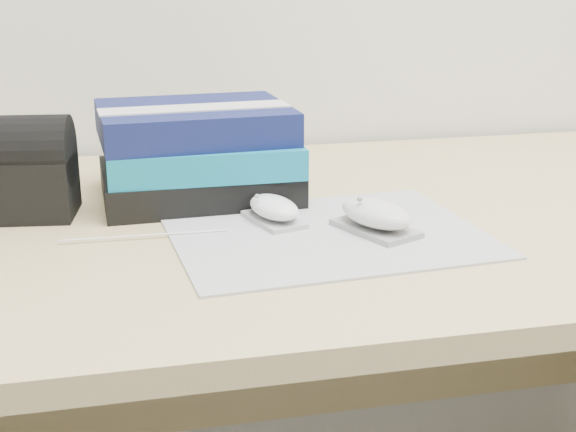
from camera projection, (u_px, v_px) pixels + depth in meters
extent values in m
cube|color=tan|center=(319.00, 221.00, 1.11)|extent=(1.60, 0.80, 0.03)
cube|color=tan|center=(267.00, 338.00, 1.57)|extent=(1.52, 0.03, 0.35)
cube|color=#919299|center=(327.00, 234.00, 1.00)|extent=(0.40, 0.33, 0.00)
cube|color=#B0B0B3|center=(274.00, 220.00, 1.05)|extent=(0.08, 0.10, 0.01)
ellipsoid|color=white|center=(274.00, 207.00, 1.04)|extent=(0.08, 0.10, 0.03)
ellipsoid|color=#9C9C9F|center=(257.00, 196.00, 1.03)|extent=(0.01, 0.01, 0.01)
cube|color=gray|center=(376.00, 228.00, 1.01)|extent=(0.10, 0.13, 0.01)
ellipsoid|color=silver|center=(376.00, 213.00, 1.00)|extent=(0.10, 0.13, 0.03)
ellipsoid|color=gray|center=(360.00, 199.00, 0.99)|extent=(0.01, 0.01, 0.01)
cylinder|color=white|center=(145.00, 236.00, 0.99)|extent=(0.20, 0.01, 0.00)
cube|color=black|center=(198.00, 182.00, 1.16)|extent=(0.28, 0.22, 0.04)
cube|color=#0E7798|center=(201.00, 153.00, 1.15)|extent=(0.27, 0.21, 0.04)
cube|color=#10184B|center=(194.00, 122.00, 1.14)|extent=(0.28, 0.22, 0.05)
cube|color=silver|center=(195.00, 108.00, 1.11)|extent=(0.27, 0.07, 0.00)
cube|color=black|center=(20.00, 186.00, 1.07)|extent=(0.15, 0.12, 0.08)
cylinder|color=black|center=(16.00, 152.00, 1.06)|extent=(0.15, 0.12, 0.10)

